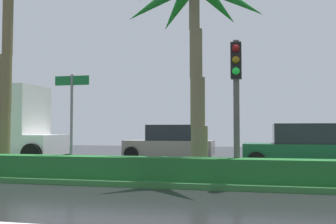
# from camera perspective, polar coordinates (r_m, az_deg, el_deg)

# --- Properties ---
(ground_plane) EXTENTS (90.00, 42.00, 0.10)m
(ground_plane) POSITION_cam_1_polar(r_m,az_deg,el_deg) (13.43, -8.17, -9.20)
(ground_plane) COLOR black
(median_strip) EXTENTS (85.50, 4.00, 0.15)m
(median_strip) POSITION_cam_1_polar(r_m,az_deg,el_deg) (12.50, -9.83, -9.11)
(median_strip) COLOR #2D6B33
(median_strip) RESTS_ON ground_plane
(median_hedge) EXTENTS (76.50, 0.70, 0.60)m
(median_hedge) POSITION_cam_1_polar(r_m,az_deg,el_deg) (11.18, -12.60, -7.93)
(median_hedge) COLOR #1E6028
(median_hedge) RESTS_ON median_strip
(palm_tree_centre) EXTENTS (4.39, 4.15, 6.33)m
(palm_tree_centre) POSITION_cam_1_polar(r_m,az_deg,el_deg) (11.91, 3.93, 14.96)
(palm_tree_centre) COLOR #6F6349
(palm_tree_centre) RESTS_ON median_strip
(traffic_signal_median_right) EXTENTS (0.28, 0.43, 3.73)m
(traffic_signal_median_right) POSITION_cam_1_polar(r_m,az_deg,el_deg) (10.36, 10.11, 4.19)
(traffic_signal_median_right) COLOR #4C4C47
(traffic_signal_median_right) RESTS_ON median_strip
(street_name_sign) EXTENTS (1.10, 0.08, 3.00)m
(street_name_sign) POSITION_cam_1_polar(r_m,az_deg,el_deg) (11.84, -14.14, 0.28)
(street_name_sign) COLOR slate
(street_name_sign) RESTS_ON median_strip
(car_in_traffic_leading) EXTENTS (4.30, 2.02, 1.72)m
(car_in_traffic_leading) POSITION_cam_1_polar(r_m,az_deg,el_deg) (18.83, 0.32, -4.65)
(car_in_traffic_leading) COLOR gray
(car_in_traffic_leading) RESTS_ON ground_plane
(car_in_traffic_second) EXTENTS (4.30, 2.02, 1.72)m
(car_in_traffic_second) POSITION_cam_1_polar(r_m,az_deg,el_deg) (15.47, 19.30, -4.95)
(car_in_traffic_second) COLOR #195133
(car_in_traffic_second) RESTS_ON ground_plane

